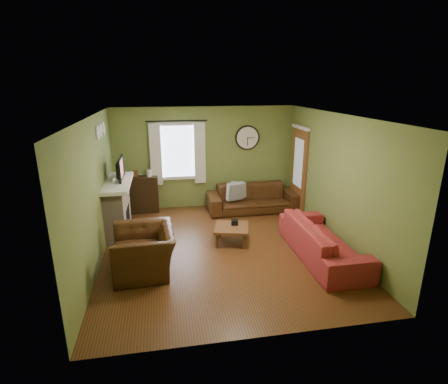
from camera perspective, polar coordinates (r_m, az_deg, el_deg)
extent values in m
cube|color=#532D15|center=(7.06, -0.23, -9.17)|extent=(4.60, 5.20, 0.00)
cube|color=white|center=(6.34, -0.26, 12.35)|extent=(4.60, 5.20, 0.00)
cube|color=olive|center=(6.60, -20.31, -0.05)|extent=(0.00, 5.20, 2.60)
cube|color=olive|center=(7.32, 17.80, 1.85)|extent=(0.00, 5.20, 2.60)
cube|color=olive|center=(9.08, -3.08, 5.58)|extent=(4.60, 0.00, 2.60)
cube|color=olive|center=(4.21, 5.93, -8.90)|extent=(4.60, 0.00, 2.60)
cube|color=tan|center=(7.88, -16.97, -2.70)|extent=(0.40, 1.40, 1.10)
cube|color=black|center=(7.95, -15.45, -4.33)|extent=(0.04, 0.60, 0.55)
cube|color=white|center=(7.70, -17.13, 1.43)|extent=(0.58, 1.60, 0.08)
imported|color=black|center=(7.79, -17.00, 3.25)|extent=(0.08, 0.60, 0.35)
cube|color=#994C3F|center=(7.77, -16.45, 3.69)|extent=(0.02, 0.62, 0.36)
cylinder|color=white|center=(7.18, -19.91, 9.12)|extent=(0.28, 0.28, 0.03)
cylinder|color=white|center=(7.52, -19.49, 9.50)|extent=(0.28, 0.28, 0.03)
cylinder|color=white|center=(7.86, -19.11, 9.84)|extent=(0.28, 0.28, 0.03)
cylinder|color=black|center=(8.75, -7.73, 11.44)|extent=(0.03, 0.03, 1.50)
cube|color=silver|center=(8.87, -11.08, 5.98)|extent=(0.28, 0.04, 1.55)
cube|color=silver|center=(8.91, -3.96, 6.32)|extent=(0.28, 0.04, 1.55)
cube|color=brown|center=(8.99, 12.10, 3.46)|extent=(0.05, 0.90, 2.10)
imported|color=brown|center=(9.17, -13.82, 3.04)|extent=(0.18, 0.23, 0.02)
imported|color=#3E2210|center=(8.98, 4.69, -0.97)|extent=(2.29, 0.90, 0.67)
cube|color=#90979B|center=(8.93, 2.35, 0.42)|extent=(0.40, 0.26, 0.39)
cube|color=#90979B|center=(8.77, 1.87, 0.11)|extent=(0.47, 0.26, 0.45)
imported|color=maroon|center=(6.86, 15.78, -7.57)|extent=(0.91, 2.33, 0.68)
imported|color=#3E2210|center=(6.27, -12.93, -9.34)|extent=(1.10, 1.24, 0.77)
cube|color=black|center=(7.23, 1.73, -5.04)|extent=(0.15, 0.15, 0.10)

